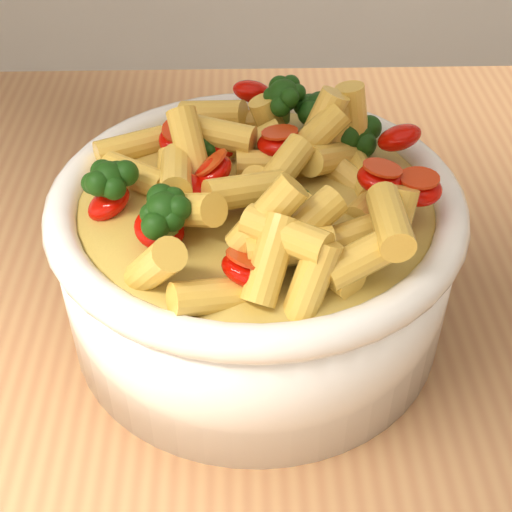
{
  "coord_description": "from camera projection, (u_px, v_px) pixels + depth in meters",
  "views": [
    {
      "loc": [
        0.0,
        -0.35,
        1.26
      ],
      "look_at": [
        0.01,
        0.01,
        0.95
      ],
      "focal_mm": 50.0,
      "sensor_mm": 36.0,
      "label": 1
    }
  ],
  "objects": [
    {
      "name": "pasta_salad",
      "position": [
        256.0,
        166.0,
        0.43
      ],
      "size": [
        0.21,
        0.21,
        0.05
      ],
      "color": "#FDCC50",
      "rests_on": "serving_bowl"
    },
    {
      "name": "table",
      "position": [
        239.0,
        414.0,
        0.57
      ],
      "size": [
        1.2,
        0.8,
        0.9
      ],
      "color": "#AB7749",
      "rests_on": "ground"
    },
    {
      "name": "serving_bowl",
      "position": [
        256.0,
        254.0,
        0.47
      ],
      "size": [
        0.26,
        0.26,
        0.11
      ],
      "color": "white",
      "rests_on": "table"
    }
  ]
}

